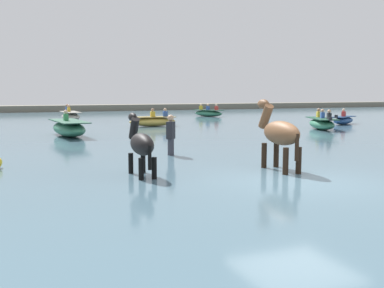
# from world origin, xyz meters

# --- Properties ---
(ground_plane) EXTENTS (120.00, 120.00, 0.00)m
(ground_plane) POSITION_xyz_m (0.00, 0.00, 0.00)
(ground_plane) COLOR #756B56
(water_surface) EXTENTS (90.00, 90.00, 0.37)m
(water_surface) POSITION_xyz_m (0.00, 10.00, 0.19)
(water_surface) COLOR #476675
(water_surface) RESTS_ON ground
(horse_lead_black) EXTENTS (0.46, 1.67, 1.83)m
(horse_lead_black) POSITION_xyz_m (-3.11, 1.78, 1.08)
(horse_lead_black) COLOR black
(horse_lead_black) RESTS_ON ground
(horse_trailing_bay) EXTENTS (0.55, 1.96, 2.14)m
(horse_trailing_bay) POSITION_xyz_m (0.33, 1.26, 1.27)
(horse_trailing_bay) COLOR brown
(horse_trailing_bay) RESTS_ON ground
(boat_far_inshore) EXTENTS (2.74, 1.11, 1.02)m
(boat_far_inshore) POSITION_xyz_m (1.58, 16.56, 0.65)
(boat_far_inshore) COLOR gold
(boat_far_inshore) RESTS_ON water_surface
(boat_distant_west) EXTENTS (2.07, 3.28, 1.07)m
(boat_distant_west) POSITION_xyz_m (9.18, 11.24, 0.68)
(boat_distant_west) COLOR #337556
(boat_distant_west) RESTS_ON water_surface
(boat_mid_outer) EXTENTS (2.48, 1.87, 0.95)m
(boat_mid_outer) POSITION_xyz_m (12.79, 13.90, 0.61)
(boat_mid_outer) COLOR #28518E
(boat_mid_outer) RESTS_ON water_surface
(boat_distant_east) EXTENTS (1.52, 3.85, 1.17)m
(boat_distant_east) POSITION_xyz_m (-3.56, 12.35, 0.72)
(boat_distant_east) COLOR #337556
(boat_distant_east) RESTS_ON water_surface
(boat_near_port) EXTENTS (1.21, 3.37, 1.11)m
(boat_near_port) POSITION_xyz_m (-2.24, 22.91, 0.69)
(boat_near_port) COLOR #B2AD9E
(boat_near_port) RESTS_ON water_surface
(boat_near_starboard) EXTENTS (1.89, 2.95, 1.00)m
(boat_near_starboard) POSITION_xyz_m (8.62, 24.83, 0.65)
(boat_near_starboard) COLOR #337556
(boat_near_starboard) RESTS_ON water_surface
(person_onlooker_right) EXTENTS (0.35, 0.38, 1.63)m
(person_onlooker_right) POSITION_xyz_m (-1.33, 4.85, 0.87)
(person_onlooker_right) COLOR #383842
(person_onlooker_right) RESTS_ON ground
(far_shoreline) EXTENTS (80.00, 2.40, 0.98)m
(far_shoreline) POSITION_xyz_m (0.00, 38.73, 0.49)
(far_shoreline) COLOR #706B5B
(far_shoreline) RESTS_ON ground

